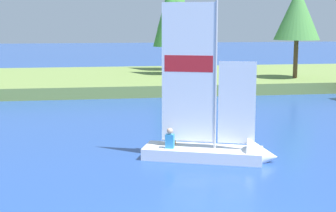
% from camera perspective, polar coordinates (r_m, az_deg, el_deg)
% --- Properties ---
extents(shore_bank, '(80.00, 13.59, 0.71)m').
position_cam_1_polar(shore_bank, '(36.85, -4.97, 2.97)').
color(shore_bank, olive).
rests_on(shore_bank, ground).
extents(shoreline_tree_left, '(2.42, 2.42, 6.61)m').
position_cam_1_polar(shoreline_tree_left, '(36.85, 0.21, 10.22)').
color(shoreline_tree_left, brown).
rests_on(shoreline_tree_left, shore_bank).
extents(shoreline_tree_centre, '(3.06, 3.06, 6.11)m').
position_cam_1_polar(shoreline_tree_centre, '(35.43, 14.35, 10.05)').
color(shoreline_tree_centre, brown).
rests_on(shoreline_tree_centre, shore_bank).
extents(sailboat, '(4.56, 2.71, 5.98)m').
position_cam_1_polar(sailboat, '(16.82, 6.23, -4.51)').
color(sailboat, white).
rests_on(sailboat, ground).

